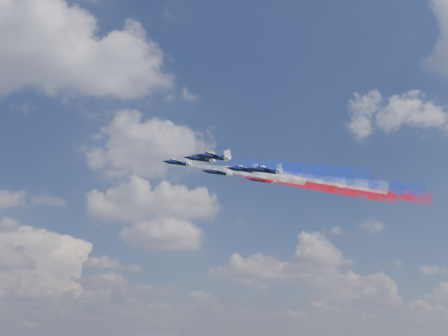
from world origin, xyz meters
name	(u,v)px	position (x,y,z in m)	size (l,w,h in m)	color
jet_lead	(178,163)	(-34.71, 30.04, 132.39)	(8.79, 10.99, 2.93)	black
trail_lead	(245,172)	(-17.75, 16.09, 126.99)	(3.66, 35.52, 3.66)	white
jet_inner_left	(200,159)	(-31.13, 15.67, 129.41)	(8.79, 10.99, 2.93)	black
trail_inner_left	(275,168)	(-14.17, 1.72, 124.00)	(3.66, 35.52, 3.66)	#1A34DD
jet_inner_right	(218,173)	(-22.59, 28.20, 129.83)	(8.79, 10.99, 2.93)	black
trail_inner_right	(287,182)	(-5.62, 14.25, 124.42)	(3.66, 35.52, 3.66)	red
jet_outer_left	(214,157)	(-30.61, 2.72, 125.91)	(8.79, 10.99, 2.93)	black
trail_outer_left	(297,167)	(-13.65, -11.23, 120.50)	(3.66, 35.52, 3.66)	#1A34DD
jet_center_third	(243,170)	(-18.60, 15.43, 127.24)	(8.79, 10.99, 2.93)	black
trail_center_third	(320,179)	(-1.63, 1.49, 121.84)	(3.66, 35.52, 3.66)	white
jet_outer_right	(262,180)	(-8.51, 27.84, 128.45)	(8.79, 10.99, 2.93)	black
trail_outer_right	(333,189)	(8.45, 13.90, 123.05)	(3.66, 35.52, 3.66)	red
jet_rear_left	(265,171)	(-16.28, 3.40, 123.61)	(8.79, 10.99, 2.93)	black
trail_rear_left	(350,181)	(0.68, -10.55, 118.21)	(3.66, 35.52, 3.66)	#1A34DD
jet_rear_right	(284,180)	(-6.25, 15.10, 125.17)	(8.79, 10.99, 2.93)	black
trail_rear_right	(362,190)	(10.71, 1.15, 119.77)	(3.66, 35.52, 3.66)	red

